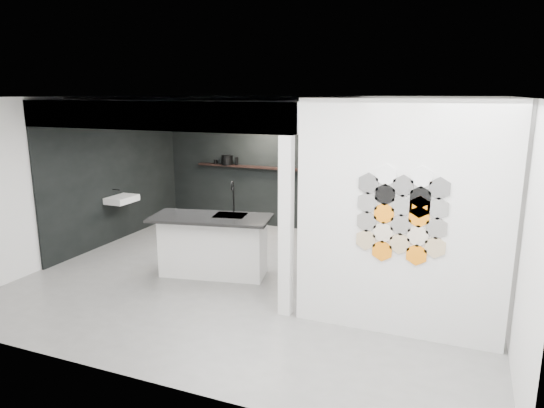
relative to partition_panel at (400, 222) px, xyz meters
The scene contains 17 objects.
floor 2.82m from the partition_panel, 155.80° to the left, with size 7.00×6.00×0.01m, color slate.
partition_panel is the anchor object (origin of this frame).
bay_clad_back 5.31m from the partition_panel, 131.60° to the left, with size 4.40×0.04×2.35m, color black.
bay_clad_left 6.04m from the partition_panel, 160.65° to the left, with size 0.04×4.00×2.35m, color black.
bulkhead 4.21m from the partition_panel, 150.43° to the left, with size 4.40×4.00×0.40m, color silver.
corner_column 1.42m from the partition_panel, behind, with size 0.16×0.16×2.35m, color silver.
fascia_beam 3.71m from the partition_panel, behind, with size 4.40×0.16×0.40m, color silver.
wall_basin 5.78m from the partition_panel, 161.77° to the left, with size 0.40×0.60×0.12m, color silver.
display_shelf 5.17m from the partition_panel, 131.55° to the left, with size 3.00×0.15×0.04m, color black.
kitchen_island 3.23m from the partition_panel, 163.34° to the left, with size 1.98×1.16×1.50m.
stockpot 5.73m from the partition_panel, 137.58° to the left, with size 0.25×0.25×0.20m, color black.
kettle 4.42m from the partition_panel, 119.01° to the left, with size 0.17×0.17×0.14m, color black.
glass_bowl 4.39m from the partition_panel, 118.23° to the left, with size 0.14×0.14×0.10m, color gray.
glass_vase 4.39m from the partition_panel, 118.23° to the left, with size 0.09×0.09×0.13m, color gray.
bottle_dark 5.56m from the partition_panel, 135.97° to the left, with size 0.07×0.07×0.18m, color black.
utensil_cup 5.94m from the partition_panel, 139.45° to the left, with size 0.07×0.07×0.09m, color black.
hex_tile_cluster 0.14m from the partition_panel, 68.73° to the right, with size 1.04×0.02×1.16m.
Camera 1 is at (2.89, -6.59, 2.85)m, focal length 32.00 mm.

